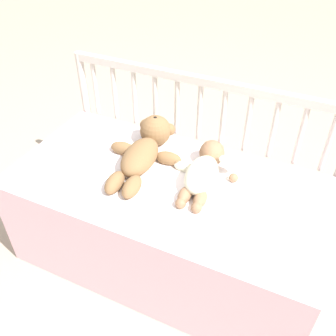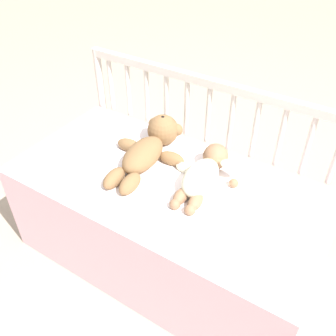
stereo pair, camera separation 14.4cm
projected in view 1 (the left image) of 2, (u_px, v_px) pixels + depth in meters
ground_plane at (167, 255)px, 1.76m from camera, size 12.00×12.00×0.00m
crib_mattress at (167, 222)px, 1.62m from camera, size 1.26×0.63×0.46m
crib_rail at (199, 121)px, 1.66m from camera, size 1.26×0.04×0.76m
blanket at (163, 175)px, 1.50m from camera, size 0.77×0.53×0.01m
teddy_bear at (145, 148)px, 1.56m from camera, size 0.32×0.47×0.14m
baby at (204, 171)px, 1.45m from camera, size 0.27×0.37×0.11m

